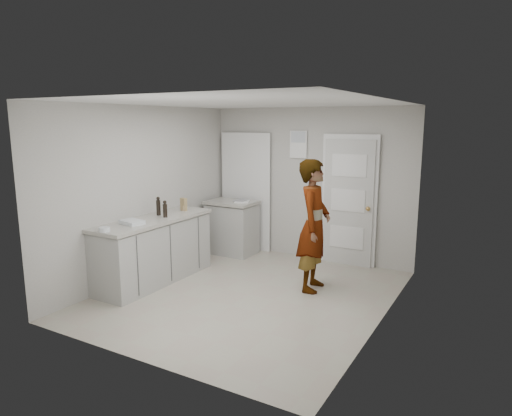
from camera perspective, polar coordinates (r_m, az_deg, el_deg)
The scene contains 12 objects.
ground at distance 6.19m, azimuth -0.93°, elevation -10.74°, with size 4.00×4.00×0.00m, color #ABA08F.
room_shell at distance 7.68m, azimuth 5.32°, elevation 1.37°, with size 4.00×4.00×4.00m.
main_counter at distance 6.73m, azimuth -12.58°, elevation -5.41°, with size 0.64×1.96×0.93m.
side_counter at distance 7.96m, azimuth -3.04°, elevation -2.65°, with size 0.84×0.61×0.93m.
person at distance 6.19m, azimuth 7.24°, elevation -2.19°, with size 0.65×0.43×1.79m, color silver.
cake_mix_box at distance 7.07m, azimuth -9.03°, elevation 0.45°, with size 0.12×0.05×0.19m, color #987A4C.
spice_jar at distance 7.05m, azimuth -8.98°, elevation -0.03°, with size 0.05×0.05×0.08m, color tan.
oil_cruet_a at distance 6.62m, azimuth -11.30°, elevation -0.15°, with size 0.06×0.06×0.25m.
oil_cruet_b at distance 6.78m, azimuth -12.11°, elevation 0.20°, with size 0.06×0.06×0.28m.
baking_dish at distance 6.29m, azimuth -15.24°, elevation -1.74°, with size 0.34×0.27×0.05m.
egg_bowl at distance 5.97m, azimuth -18.43°, elevation -2.55°, with size 0.14×0.14×0.05m.
papers at distance 7.78m, azimuth -1.77°, elevation 0.82°, with size 0.23×0.30×0.01m, color white.
Camera 1 is at (2.93, -4.96, 2.27)m, focal length 32.00 mm.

